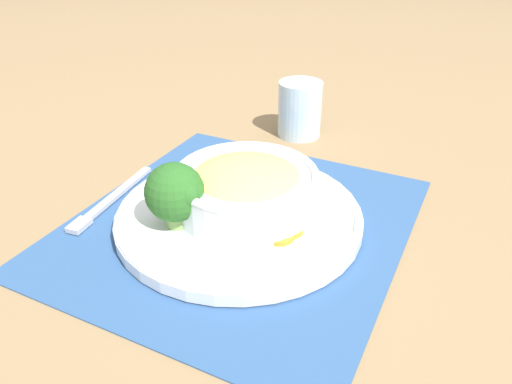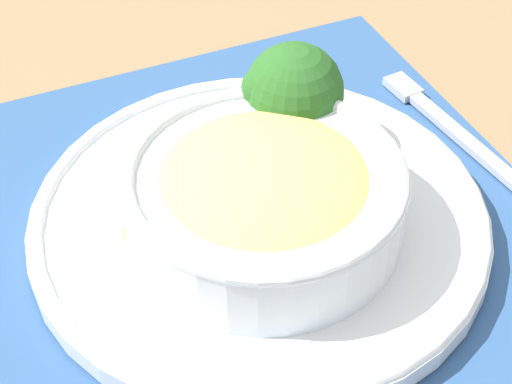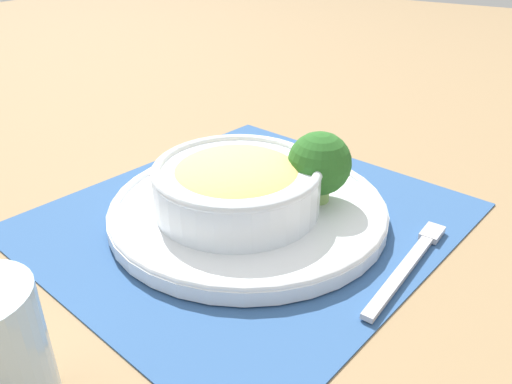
% 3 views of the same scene
% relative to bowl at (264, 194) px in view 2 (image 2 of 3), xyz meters
% --- Properties ---
extents(ground_plane, '(4.00, 4.00, 0.00)m').
position_rel_bowl_xyz_m(ground_plane, '(0.01, 0.01, -0.05)').
color(ground_plane, '#8C704C').
extents(placemat, '(0.48, 0.51, 0.00)m').
position_rel_bowl_xyz_m(placemat, '(0.01, 0.01, -0.05)').
color(placemat, '#2D5184').
rests_on(placemat, ground_plane).
extents(plate, '(0.33, 0.33, 0.02)m').
position_rel_bowl_xyz_m(plate, '(0.01, 0.01, -0.04)').
color(plate, silver).
rests_on(plate, placemat).
extents(bowl, '(0.19, 0.19, 0.06)m').
position_rel_bowl_xyz_m(bowl, '(0.00, 0.00, 0.00)').
color(bowl, silver).
rests_on(bowl, plate).
extents(broccoli_floret, '(0.07, 0.07, 0.09)m').
position_rel_bowl_xyz_m(broccoli_floret, '(0.07, 0.07, 0.02)').
color(broccoli_floret, '#84AD5B').
rests_on(broccoli_floret, plate).
extents(carrot_slice_near, '(0.04, 0.04, 0.01)m').
position_rel_bowl_xyz_m(carrot_slice_near, '(-0.06, 0.05, -0.03)').
color(carrot_slice_near, orange).
rests_on(carrot_slice_near, plate).
extents(carrot_slice_middle, '(0.04, 0.04, 0.01)m').
position_rel_bowl_xyz_m(carrot_slice_middle, '(-0.07, 0.04, -0.03)').
color(carrot_slice_middle, orange).
rests_on(carrot_slice_middle, plate).
extents(fork, '(0.02, 0.18, 0.01)m').
position_rel_bowl_xyz_m(fork, '(0.20, 0.04, -0.05)').
color(fork, '#B7B7BC').
rests_on(fork, placemat).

